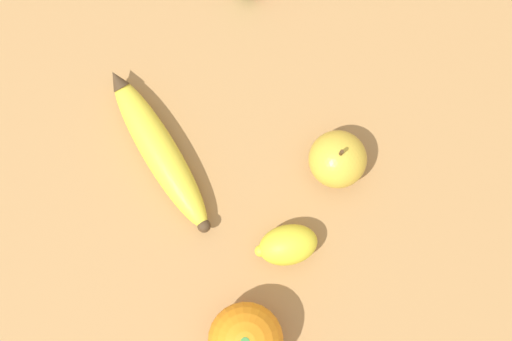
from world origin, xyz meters
name	(u,v)px	position (x,y,z in m)	size (l,w,h in m)	color
ground_plane	(232,146)	(0.00, 0.00, 0.00)	(3.00, 3.00, 0.00)	#A87A47
banana	(159,150)	(-0.04, -0.08, 0.02)	(0.23, 0.05, 0.04)	yellow
orange	(246,340)	(0.20, -0.11, 0.04)	(0.08, 0.08, 0.08)	orange
apple	(338,159)	(0.09, 0.09, 0.03)	(0.07, 0.07, 0.08)	gold
lemon	(288,245)	(0.14, -0.01, 0.02)	(0.07, 0.08, 0.05)	yellow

